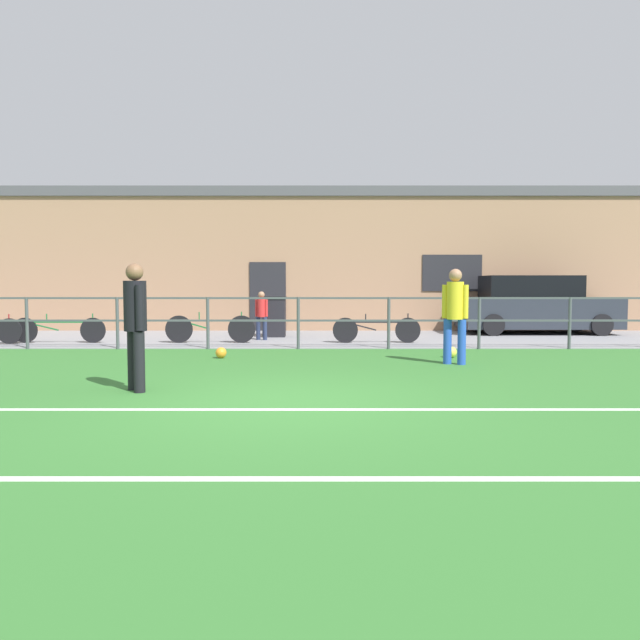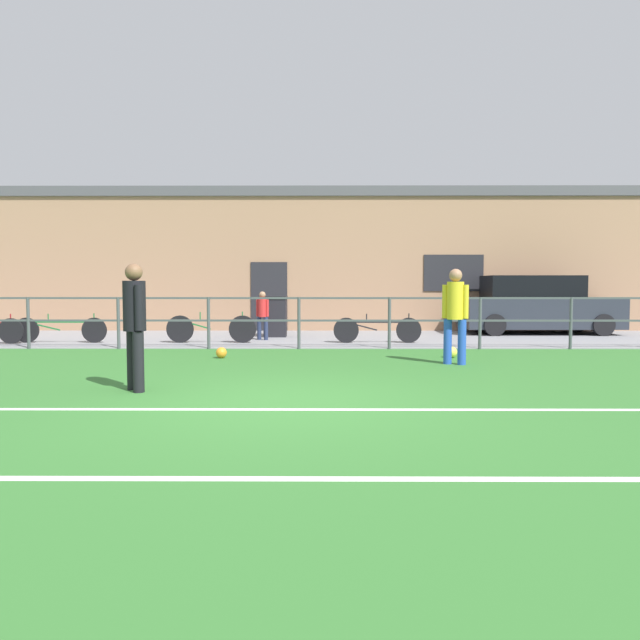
{
  "view_description": "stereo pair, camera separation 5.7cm",
  "coord_description": "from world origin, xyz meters",
  "px_view_note": "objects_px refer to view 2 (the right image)",
  "views": [
    {
      "loc": [
        0.48,
        -7.25,
        1.44
      ],
      "look_at": [
        0.48,
        2.91,
        0.83
      ],
      "focal_mm": 33.78,
      "sensor_mm": 36.0,
      "label": 1
    },
    {
      "loc": [
        0.54,
        -7.25,
        1.44
      ],
      "look_at": [
        0.48,
        2.91,
        0.83
      ],
      "focal_mm": 33.78,
      "sensor_mm": 36.0,
      "label": 2
    }
  ],
  "objects_px": {
    "soccer_ball_spare": "(221,353)",
    "bicycle_parked_1": "(377,330)",
    "trash_bin_0": "(275,316)",
    "bicycle_parked_3": "(60,330)",
    "player_goalkeeper": "(135,319)",
    "spectator_child": "(262,312)",
    "bicycle_parked_2": "(211,329)",
    "parked_car_red": "(537,306)",
    "player_striker": "(455,310)",
    "soccer_ball_match": "(452,352)"
  },
  "relations": [
    {
      "from": "bicycle_parked_2",
      "to": "parked_car_red",
      "type": "bearing_deg",
      "value": 17.54
    },
    {
      "from": "soccer_ball_match",
      "to": "parked_car_red",
      "type": "distance_m",
      "value": 6.66
    },
    {
      "from": "player_goalkeeper",
      "to": "soccer_ball_match",
      "type": "distance_m",
      "value": 6.29
    },
    {
      "from": "soccer_ball_spare",
      "to": "bicycle_parked_1",
      "type": "relative_size",
      "value": 0.1
    },
    {
      "from": "player_striker",
      "to": "soccer_ball_spare",
      "type": "xyz_separation_m",
      "value": [
        -4.34,
        0.88,
        -0.86
      ]
    },
    {
      "from": "trash_bin_0",
      "to": "parked_car_red",
      "type": "bearing_deg",
      "value": 8.28
    },
    {
      "from": "soccer_ball_match",
      "to": "spectator_child",
      "type": "distance_m",
      "value": 5.41
    },
    {
      "from": "bicycle_parked_3",
      "to": "soccer_ball_match",
      "type": "bearing_deg",
      "value": -17.27
    },
    {
      "from": "soccer_ball_spare",
      "to": "parked_car_red",
      "type": "height_order",
      "value": "parked_car_red"
    },
    {
      "from": "soccer_ball_spare",
      "to": "bicycle_parked_3",
      "type": "distance_m",
      "value": 5.23
    },
    {
      "from": "soccer_ball_match",
      "to": "soccer_ball_spare",
      "type": "relative_size",
      "value": 1.03
    },
    {
      "from": "bicycle_parked_2",
      "to": "bicycle_parked_3",
      "type": "xyz_separation_m",
      "value": [
        -3.66,
        -0.0,
        -0.02
      ]
    },
    {
      "from": "player_goalkeeper",
      "to": "bicycle_parked_3",
      "type": "height_order",
      "value": "player_goalkeeper"
    },
    {
      "from": "bicycle_parked_1",
      "to": "soccer_ball_match",
      "type": "bearing_deg",
      "value": -66.41
    },
    {
      "from": "bicycle_parked_1",
      "to": "spectator_child",
      "type": "bearing_deg",
      "value": 164.64
    },
    {
      "from": "player_goalkeeper",
      "to": "bicycle_parked_3",
      "type": "distance_m",
      "value": 7.52
    },
    {
      "from": "player_goalkeeper",
      "to": "bicycle_parked_1",
      "type": "distance_m",
      "value": 7.52
    },
    {
      "from": "bicycle_parked_2",
      "to": "spectator_child",
      "type": "bearing_deg",
      "value": 33.85
    },
    {
      "from": "player_striker",
      "to": "bicycle_parked_1",
      "type": "height_order",
      "value": "player_striker"
    },
    {
      "from": "bicycle_parked_1",
      "to": "bicycle_parked_3",
      "type": "bearing_deg",
      "value": -180.0
    },
    {
      "from": "parked_car_red",
      "to": "bicycle_parked_2",
      "type": "xyz_separation_m",
      "value": [
        -8.83,
        -2.79,
        -0.44
      ]
    },
    {
      "from": "soccer_ball_spare",
      "to": "bicycle_parked_1",
      "type": "xyz_separation_m",
      "value": [
        3.28,
        2.84,
        0.23
      ]
    },
    {
      "from": "player_striker",
      "to": "bicycle_parked_3",
      "type": "relative_size",
      "value": 0.76
    },
    {
      "from": "player_goalkeeper",
      "to": "soccer_ball_match",
      "type": "height_order",
      "value": "player_goalkeeper"
    },
    {
      "from": "bicycle_parked_2",
      "to": "trash_bin_0",
      "type": "distance_m",
      "value": 2.23
    },
    {
      "from": "spectator_child",
      "to": "player_goalkeeper",
      "type": "bearing_deg",
      "value": 97.42
    },
    {
      "from": "player_goalkeeper",
      "to": "bicycle_parked_1",
      "type": "relative_size",
      "value": 0.81
    },
    {
      "from": "player_goalkeeper",
      "to": "bicycle_parked_3",
      "type": "bearing_deg",
      "value": -4.21
    },
    {
      "from": "player_goalkeeper",
      "to": "player_striker",
      "type": "distance_m",
      "value": 5.59
    },
    {
      "from": "player_striker",
      "to": "spectator_child",
      "type": "relative_size",
      "value": 1.39
    },
    {
      "from": "soccer_ball_match",
      "to": "bicycle_parked_1",
      "type": "distance_m",
      "value": 3.02
    },
    {
      "from": "bicycle_parked_2",
      "to": "trash_bin_0",
      "type": "xyz_separation_m",
      "value": [
        1.42,
        1.71,
        0.21
      ]
    },
    {
      "from": "spectator_child",
      "to": "bicycle_parked_3",
      "type": "bearing_deg",
      "value": 24.39
    },
    {
      "from": "trash_bin_0",
      "to": "bicycle_parked_3",
      "type": "bearing_deg",
      "value": -161.35
    },
    {
      "from": "parked_car_red",
      "to": "bicycle_parked_3",
      "type": "distance_m",
      "value": 12.8
    },
    {
      "from": "soccer_ball_spare",
      "to": "spectator_child",
      "type": "relative_size",
      "value": 0.17
    },
    {
      "from": "spectator_child",
      "to": "bicycle_parked_2",
      "type": "relative_size",
      "value": 0.57
    },
    {
      "from": "soccer_ball_match",
      "to": "bicycle_parked_3",
      "type": "relative_size",
      "value": 0.1
    },
    {
      "from": "player_goalkeeper",
      "to": "soccer_ball_match",
      "type": "relative_size",
      "value": 7.84
    },
    {
      "from": "parked_car_red",
      "to": "bicycle_parked_1",
      "type": "distance_m",
      "value": 5.58
    },
    {
      "from": "player_striker",
      "to": "soccer_ball_spare",
      "type": "relative_size",
      "value": 8.04
    },
    {
      "from": "trash_bin_0",
      "to": "soccer_ball_match",
      "type": "bearing_deg",
      "value": -49.63
    },
    {
      "from": "spectator_child",
      "to": "bicycle_parked_1",
      "type": "height_order",
      "value": "spectator_child"
    },
    {
      "from": "bicycle_parked_1",
      "to": "player_goalkeeper",
      "type": "bearing_deg",
      "value": -120.75
    },
    {
      "from": "trash_bin_0",
      "to": "bicycle_parked_2",
      "type": "bearing_deg",
      "value": -129.61
    },
    {
      "from": "player_striker",
      "to": "bicycle_parked_1",
      "type": "relative_size",
      "value": 0.81
    },
    {
      "from": "bicycle_parked_3",
      "to": "spectator_child",
      "type": "bearing_deg",
      "value": 9.21
    },
    {
      "from": "soccer_ball_match",
      "to": "parked_car_red",
      "type": "xyz_separation_m",
      "value": [
        3.61,
        5.55,
        0.69
      ]
    },
    {
      "from": "bicycle_parked_2",
      "to": "soccer_ball_match",
      "type": "bearing_deg",
      "value": -27.87
    },
    {
      "from": "parked_car_red",
      "to": "bicycle_parked_1",
      "type": "xyz_separation_m",
      "value": [
        -4.82,
        -2.79,
        -0.46
      ]
    }
  ]
}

